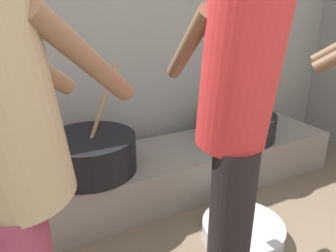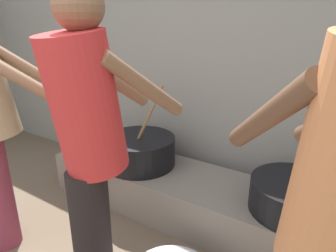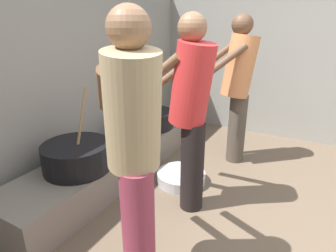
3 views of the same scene
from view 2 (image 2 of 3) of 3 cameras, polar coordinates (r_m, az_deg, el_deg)
The scene contains 5 objects.
block_enclosure_rear at distance 2.78m, azimuth 1.53°, elevation 9.11°, with size 5.46×0.20×1.96m, color gray.
hearth_ledge at distance 2.38m, azimuth 7.23°, elevation -14.10°, with size 2.72×0.60×0.34m, color slate.
cooking_pot_main at distance 2.51m, azimuth -5.38°, elevation -4.65°, with size 0.58×0.58×0.69m.
cooking_pot_secondary at distance 2.07m, azimuth 23.02°, elevation -12.20°, with size 0.56×0.56×0.65m.
cook_in_red_shirt at distance 1.46m, azimuth -14.67°, elevation -2.62°, with size 0.45×0.72×1.63m.
Camera 2 is at (1.44, 0.20, 1.46)m, focal length 32.26 mm.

